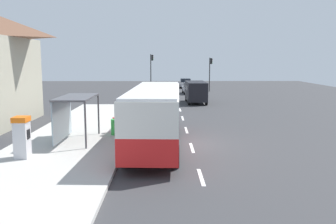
{
  "coord_description": "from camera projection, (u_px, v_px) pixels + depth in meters",
  "views": [
    {
      "loc": [
        -1.24,
        -20.45,
        4.74
      ],
      "look_at": [
        -1.0,
        2.16,
        1.5
      ],
      "focal_mm": 39.7,
      "sensor_mm": 36.0,
      "label": 1
    }
  ],
  "objects": [
    {
      "name": "ground_plane",
      "position": [
        177.0,
        110.0,
        34.79
      ],
      "size": [
        56.0,
        92.0,
        0.04
      ],
      "primitive_type": "cube",
      "color": "#38383A"
    },
    {
      "name": "lane_stripe_seg_7",
      "position": [
        175.0,
        95.0,
        49.63
      ],
      "size": [
        0.16,
        2.2,
        0.01
      ],
      "primitive_type": "cube",
      "color": "silver",
      "rests_on": "ground"
    },
    {
      "name": "traffic_light_near_side",
      "position": [
        210.0,
        69.0,
        54.02
      ],
      "size": [
        0.49,
        0.28,
        4.93
      ],
      "color": "#2D2D2D",
      "rests_on": "ground"
    },
    {
      "name": "lane_stripe_seg_5",
      "position": [
        178.0,
        104.0,
        39.74
      ],
      "size": [
        0.16,
        2.2,
        0.01
      ],
      "primitive_type": "cube",
      "color": "silver",
      "rests_on": "ground"
    },
    {
      "name": "ticket_machine",
      "position": [
        22.0,
        137.0,
        17.13
      ],
      "size": [
        0.66,
        0.76,
        1.94
      ],
      "color": "silver",
      "rests_on": "sidewalk_platform"
    },
    {
      "name": "lane_stripe_seg_0",
      "position": [
        201.0,
        177.0,
        14.99
      ],
      "size": [
        0.16,
        2.2,
        0.01
      ],
      "primitive_type": "cube",
      "color": "silver",
      "rests_on": "ground"
    },
    {
      "name": "lane_stripe_seg_1",
      "position": [
        192.0,
        148.0,
        19.94
      ],
      "size": [
        0.16,
        2.2,
        0.01
      ],
      "primitive_type": "cube",
      "color": "silver",
      "rests_on": "ground"
    },
    {
      "name": "sidewalk_platform",
      "position": [
        80.0,
        135.0,
        22.83
      ],
      "size": [
        6.2,
        30.0,
        0.18
      ],
      "primitive_type": "cube",
      "color": "beige",
      "rests_on": "ground"
    },
    {
      "name": "recycling_bin_green",
      "position": [
        115.0,
        127.0,
        22.46
      ],
      "size": [
        0.52,
        0.52,
        0.95
      ],
      "primitive_type": "cylinder",
      "color": "green",
      "rests_on": "sidewalk_platform"
    },
    {
      "name": "lane_stripe_seg_3",
      "position": [
        183.0,
        118.0,
        29.84
      ],
      "size": [
        0.16,
        2.2,
        0.01
      ],
      "primitive_type": "cube",
      "color": "silver",
      "rests_on": "ground"
    },
    {
      "name": "lane_stripe_seg_4",
      "position": [
        180.0,
        110.0,
        34.79
      ],
      "size": [
        0.16,
        2.2,
        0.01
      ],
      "primitive_type": "cube",
      "color": "silver",
      "rests_on": "ground"
    },
    {
      "name": "traffic_light_far_side",
      "position": [
        151.0,
        67.0,
        54.68
      ],
      "size": [
        0.49,
        0.28,
        5.42
      ],
      "color": "#2D2D2D",
      "rests_on": "ground"
    },
    {
      "name": "bus",
      "position": [
        155.0,
        114.0,
        19.84
      ],
      "size": [
        2.93,
        11.1,
        3.21
      ],
      "color": "red",
      "rests_on": "ground"
    },
    {
      "name": "white_van",
      "position": [
        196.0,
        91.0,
        40.1
      ],
      "size": [
        2.08,
        5.22,
        2.3
      ],
      "color": "black",
      "rests_on": "ground"
    },
    {
      "name": "lane_stripe_seg_6",
      "position": [
        176.0,
        99.0,
        44.68
      ],
      "size": [
        0.16,
        2.2,
        0.01
      ],
      "primitive_type": "cube",
      "color": "silver",
      "rests_on": "ground"
    },
    {
      "name": "lane_stripe_seg_2",
      "position": [
        186.0,
        130.0,
        24.89
      ],
      "size": [
        0.16,
        2.2,
        0.01
      ],
      "primitive_type": "cube",
      "color": "silver",
      "rests_on": "ground"
    },
    {
      "name": "recycling_bin_red",
      "position": [
        117.0,
        125.0,
        23.15
      ],
      "size": [
        0.52,
        0.52,
        0.95
      ],
      "primitive_type": "cylinder",
      "color": "red",
      "rests_on": "sidewalk_platform"
    },
    {
      "name": "sedan_far",
      "position": [
        190.0,
        88.0,
        50.91
      ],
      "size": [
        1.97,
        4.46,
        1.52
      ],
      "color": "#B7B7BC",
      "rests_on": "ground"
    },
    {
      "name": "sedan_near",
      "position": [
        185.0,
        83.0,
        61.55
      ],
      "size": [
        1.84,
        4.4,
        1.52
      ],
      "color": "#B7B7BC",
      "rests_on": "ground"
    },
    {
      "name": "bus_shelter",
      "position": [
        71.0,
        107.0,
        20.65
      ],
      "size": [
        1.8,
        4.0,
        2.5
      ],
      "color": "#4C4C51",
      "rests_on": "sidewalk_platform"
    }
  ]
}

